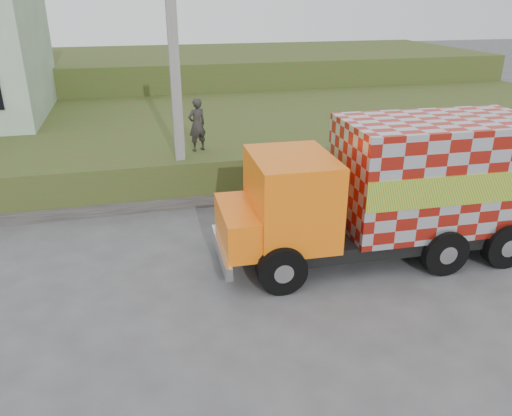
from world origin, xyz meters
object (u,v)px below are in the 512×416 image
object	(u,v)px
utility_pole	(175,77)
cargo_truck	(394,189)
cow	(226,233)
pedestrian	(197,125)

from	to	relation	value
utility_pole	cargo_truck	bearing A→B (deg)	-45.23
cow	utility_pole	bearing A→B (deg)	98.66
pedestrian	utility_pole	bearing A→B (deg)	27.01
pedestrian	cargo_truck	bearing A→B (deg)	103.00
utility_pole	cow	world-z (taller)	utility_pole
utility_pole	cargo_truck	world-z (taller)	utility_pole
cargo_truck	pedestrian	xyz separation A→B (m)	(-4.21, 5.77, 0.54)
cow	pedestrian	xyz separation A→B (m)	(-0.06, 4.67, 1.82)
cow	pedestrian	distance (m)	5.01
utility_pole	pedestrian	xyz separation A→B (m)	(0.69, 0.83, -1.69)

